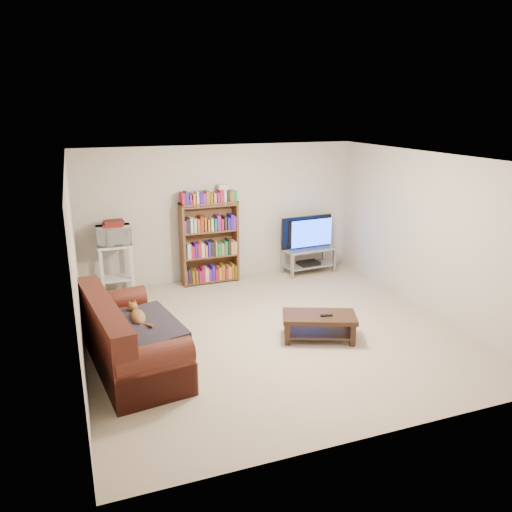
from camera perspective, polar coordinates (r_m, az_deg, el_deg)
name	(u,v)px	position (r m, az deg, el deg)	size (l,w,h in m)	color
floor	(272,331)	(7.09, 1.89, -8.57)	(5.00, 5.00, 0.00)	#C3AE91
ceiling	(274,158)	(6.44, 2.10, 11.13)	(5.00, 5.00, 0.00)	white
wall_back	(221,213)	(8.96, -4.02, 4.91)	(5.00, 5.00, 0.00)	beige
wall_front	(379,322)	(4.58, 13.86, -7.29)	(5.00, 5.00, 0.00)	beige
wall_left	(75,269)	(6.21, -19.93, -1.41)	(5.00, 5.00, 0.00)	beige
wall_right	(428,233)	(7.92, 19.03, 2.46)	(5.00, 5.00, 0.00)	beige
sofa	(126,342)	(6.27, -14.65, -9.51)	(1.16, 2.15, 0.88)	#4E1D14
blanket	(143,328)	(6.10, -12.83, -7.98)	(0.79, 1.02, 0.10)	#27222B
cat	(138,317)	(6.24, -13.33, -6.83)	(0.22, 0.56, 0.17)	brown
coffee_table	(319,322)	(6.81, 7.22, -7.51)	(1.09, 0.82, 0.36)	black
remote	(326,315)	(6.73, 8.05, -6.73)	(0.16, 0.04, 0.02)	black
tv_stand	(309,256)	(9.43, 6.04, -0.02)	(0.99, 0.51, 0.48)	#999EA3
television	(309,233)	(9.31, 6.12, 2.64)	(1.03, 0.14, 0.60)	black
dvd_player	(308,263)	(9.47, 6.01, -0.81)	(0.38, 0.27, 0.06)	black
bookshelf	(209,242)	(8.81, -5.34, 1.65)	(1.01, 0.33, 1.45)	brown
shelf_clutter	(213,196)	(8.67, -4.89, 6.90)	(0.74, 0.23, 0.28)	silver
microwave_stand	(116,263)	(8.49, -15.72, -0.77)	(0.55, 0.40, 0.88)	silver
microwave	(114,235)	(8.37, -15.96, 2.29)	(0.54, 0.37, 0.30)	silver
game_boxes	(113,225)	(8.33, -16.06, 3.46)	(0.32, 0.28, 0.05)	maroon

